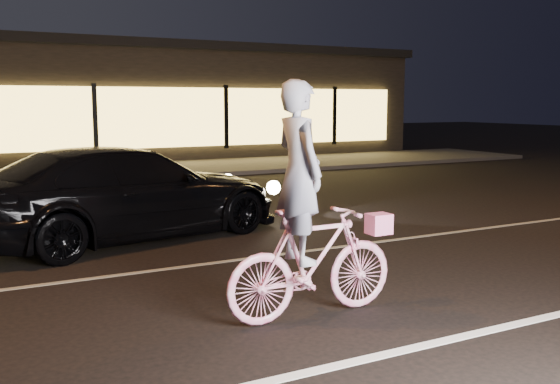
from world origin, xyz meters
TOP-DOWN VIEW (x-y plane):
  - ground at (0.00, 0.00)m, footprint 90.00×90.00m
  - lane_stripe_near at (0.00, -1.50)m, footprint 60.00×0.12m
  - lane_stripe_far at (0.00, 2.00)m, footprint 60.00×0.10m
  - sidewalk at (0.00, 13.00)m, footprint 30.00×4.00m
  - storefront at (0.00, 18.97)m, footprint 25.40×8.42m
  - cyclist at (-1.06, -0.39)m, footprint 1.85×0.64m
  - sedan at (-1.71, 4.00)m, footprint 5.31×3.10m

SIDE VIEW (x-z plane):
  - ground at x=0.00m, z-range 0.00..0.00m
  - lane_stripe_near at x=0.00m, z-range 0.00..0.01m
  - lane_stripe_far at x=0.00m, z-range 0.00..0.01m
  - sidewalk at x=0.00m, z-range 0.00..0.12m
  - sedan at x=-1.71m, z-range 0.00..1.45m
  - cyclist at x=-1.06m, z-range -0.34..1.99m
  - storefront at x=0.00m, z-range 0.05..4.25m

